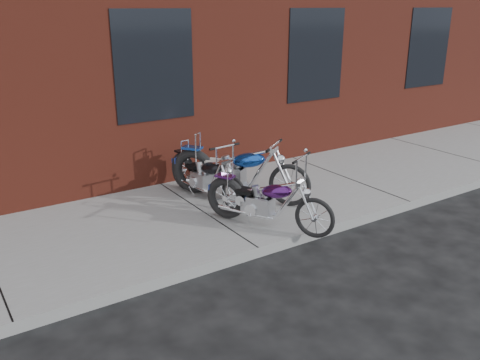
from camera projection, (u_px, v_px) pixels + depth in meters
ground at (258, 258)px, 6.67m from camera, size 120.00×120.00×0.00m
sidewalk at (202, 215)px, 7.83m from camera, size 22.00×3.00×0.15m
chopper_purple at (265, 203)px, 7.14m from camera, size 1.00×1.81×1.12m
chopper_blue at (237, 173)px, 8.18m from camera, size 1.47×2.00×1.03m
chopper_third at (205, 178)px, 8.18m from camera, size 0.48×1.99×1.01m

